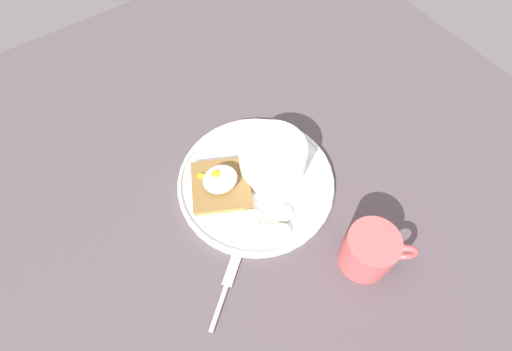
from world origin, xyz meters
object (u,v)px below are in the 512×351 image
at_px(poached_egg, 220,179).
at_px(knife, 226,286).
at_px(banana_slice_left, 281,233).
at_px(banana_slice_front, 251,219).
at_px(coffee_mug, 370,251).
at_px(oatmeal_bowl, 272,158).
at_px(banana_slice_back, 283,214).
at_px(toast_slice, 221,185).
at_px(banana_slice_right, 264,233).

xyz_separation_m(poached_egg, knife, (-0.08, -0.15, -0.04)).
bearing_deg(knife, banana_slice_left, 9.15).
distance_m(banana_slice_front, coffee_mug, 0.19).
relative_size(oatmeal_bowl, poached_egg, 1.76).
distance_m(banana_slice_back, coffee_mug, 0.15).
relative_size(poached_egg, banana_slice_back, 2.27).
xyz_separation_m(poached_egg, banana_slice_back, (0.06, -0.11, -0.02)).
bearing_deg(toast_slice, banana_slice_left, -75.05).
bearing_deg(poached_egg, toast_slice, -56.64).
height_order(toast_slice, knife, toast_slice).
height_order(oatmeal_bowl, banana_slice_front, oatmeal_bowl).
bearing_deg(knife, banana_slice_right, 19.81).
bearing_deg(coffee_mug, poached_egg, 116.94).
height_order(banana_slice_front, coffee_mug, coffee_mug).
bearing_deg(banana_slice_front, poached_egg, 95.59).
bearing_deg(oatmeal_bowl, knife, -144.04).
relative_size(toast_slice, banana_slice_front, 3.07).
xyz_separation_m(toast_slice, banana_slice_right, (0.01, -0.11, -0.00)).
relative_size(poached_egg, banana_slice_left, 1.57).
bearing_deg(banana_slice_back, poached_egg, 118.11).
relative_size(banana_slice_right, coffee_mug, 0.29).
distance_m(toast_slice, poached_egg, 0.02).
bearing_deg(poached_egg, banana_slice_back, -61.89).
relative_size(banana_slice_front, banana_slice_back, 1.48).
height_order(toast_slice, banana_slice_back, toast_slice).
bearing_deg(banana_slice_front, banana_slice_left, -60.55).
bearing_deg(knife, oatmeal_bowl, 35.96).
height_order(poached_egg, coffee_mug, coffee_mug).
bearing_deg(banana_slice_right, toast_slice, 95.57).
bearing_deg(oatmeal_bowl, poached_egg, 169.34).
bearing_deg(banana_slice_right, banana_slice_front, 96.15).
distance_m(oatmeal_bowl, toast_slice, 0.10).
bearing_deg(banana_slice_back, banana_slice_right, -168.51).
bearing_deg(coffee_mug, oatmeal_bowl, 96.41).
bearing_deg(banana_slice_left, oatmeal_bowl, 61.27).
distance_m(poached_egg, banana_slice_right, 0.12).
relative_size(toast_slice, banana_slice_right, 4.68).
bearing_deg(banana_slice_left, coffee_mug, -51.50).
bearing_deg(knife, banana_slice_front, 35.87).
height_order(coffee_mug, knife, coffee_mug).
distance_m(coffee_mug, knife, 0.23).
height_order(oatmeal_bowl, poached_egg, oatmeal_bowl).
distance_m(poached_egg, banana_slice_left, 0.14).
distance_m(banana_slice_front, banana_slice_left, 0.05).
distance_m(poached_egg, knife, 0.18).
xyz_separation_m(banana_slice_right, knife, (-0.10, -0.03, -0.01)).
bearing_deg(banana_slice_front, coffee_mug, -54.06).
bearing_deg(toast_slice, oatmeal_bowl, -10.33).
distance_m(toast_slice, banana_slice_back, 0.12).
xyz_separation_m(oatmeal_bowl, banana_slice_front, (-0.09, -0.06, -0.03)).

